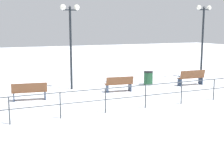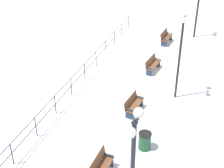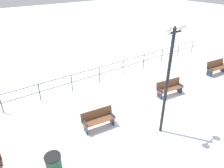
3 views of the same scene
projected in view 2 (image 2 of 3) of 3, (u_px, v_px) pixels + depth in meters
The scene contains 9 objects.
ground_plane at pixel (143, 89), 18.47m from camera, with size 80.00×80.00×0.00m, color white.
bench_nearest at pixel (99, 168), 12.33m from camera, with size 0.57×1.71×0.93m.
bench_second at pixel (133, 104), 16.28m from camera, with size 0.70×1.56×0.85m.
bench_third at pixel (152, 64), 20.22m from camera, with size 0.73×1.71×0.87m.
bench_fourth at pixel (166, 37), 24.13m from camera, with size 0.71×1.68×0.94m.
lamppost_near at pixel (133, 163), 8.54m from camera, with size 0.29×1.13×4.84m.
lamppost_middle at pixel (182, 39), 16.04m from camera, with size 0.31×1.08×4.67m.
waterfront_railing at pixel (85, 69), 19.11m from camera, with size 0.05×18.92×1.04m.
trash_bin at pixel (145, 141), 13.87m from camera, with size 0.56×0.56×0.82m.
Camera 2 is at (3.37, -15.63, 9.42)m, focal length 51.88 mm.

